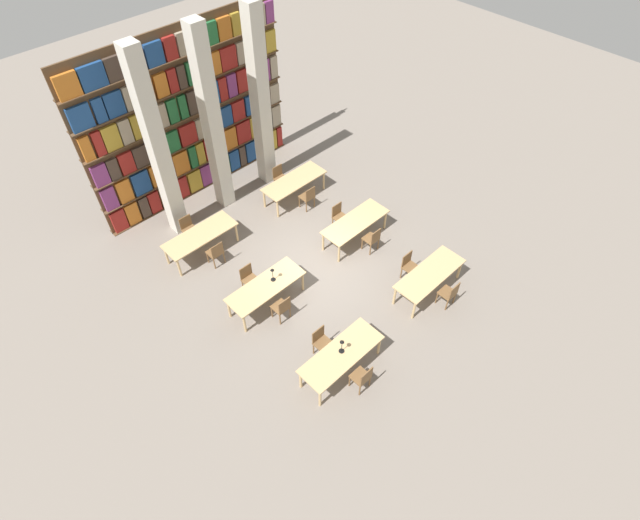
# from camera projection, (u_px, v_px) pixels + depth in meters

# --- Properties ---
(ground_plane) EXTENTS (40.00, 40.00, 0.00)m
(ground_plane) POSITION_uv_depth(u_px,v_px,m) (313.00, 270.00, 14.81)
(ground_plane) COLOR gray
(bookshelf_bank) EXTENTS (7.11, 0.35, 5.50)m
(bookshelf_bank) POSITION_uv_depth(u_px,v_px,m) (192.00, 119.00, 15.54)
(bookshelf_bank) COLOR brown
(bookshelf_bank) RESTS_ON ground_plane
(pillar_left) EXTENTS (0.46, 0.46, 6.00)m
(pillar_left) POSITION_uv_depth(u_px,v_px,m) (158.00, 149.00, 13.82)
(pillar_left) COLOR beige
(pillar_left) RESTS_ON ground_plane
(pillar_center) EXTENTS (0.46, 0.46, 6.00)m
(pillar_center) POSITION_uv_depth(u_px,v_px,m) (212.00, 124.00, 14.67)
(pillar_center) COLOR beige
(pillar_center) RESTS_ON ground_plane
(pillar_right) EXTENTS (0.46, 0.46, 6.00)m
(pillar_right) POSITION_uv_depth(u_px,v_px,m) (260.00, 101.00, 15.52)
(pillar_right) COLOR beige
(pillar_right) RESTS_ON ground_plane
(reading_table_0) EXTENTS (2.24, 0.83, 0.74)m
(reading_table_0) POSITION_uv_depth(u_px,v_px,m) (341.00, 355.00, 12.09)
(reading_table_0) COLOR tan
(reading_table_0) RESTS_ON ground_plane
(chair_0) EXTENTS (0.42, 0.40, 0.89)m
(chair_0) POSITION_uv_depth(u_px,v_px,m) (362.00, 377.00, 11.89)
(chair_0) COLOR brown
(chair_0) RESTS_ON ground_plane
(chair_1) EXTENTS (0.42, 0.40, 0.89)m
(chair_1) POSITION_uv_depth(u_px,v_px,m) (321.00, 341.00, 12.57)
(chair_1) COLOR brown
(chair_1) RESTS_ON ground_plane
(desk_lamp_0) EXTENTS (0.14, 0.14, 0.47)m
(desk_lamp_0) POSITION_uv_depth(u_px,v_px,m) (342.00, 344.00, 11.85)
(desk_lamp_0) COLOR black
(desk_lamp_0) RESTS_ON reading_table_0
(reading_table_1) EXTENTS (2.24, 0.83, 0.74)m
(reading_table_1) POSITION_uv_depth(u_px,v_px,m) (430.00, 275.00, 13.81)
(reading_table_1) COLOR tan
(reading_table_1) RESTS_ON ground_plane
(chair_2) EXTENTS (0.42, 0.40, 0.89)m
(chair_2) POSITION_uv_depth(u_px,v_px,m) (449.00, 293.00, 13.61)
(chair_2) COLOR brown
(chair_2) RESTS_ON ground_plane
(chair_3) EXTENTS (0.42, 0.40, 0.89)m
(chair_3) POSITION_uv_depth(u_px,v_px,m) (409.00, 266.00, 14.28)
(chair_3) COLOR brown
(chair_3) RESTS_ON ground_plane
(reading_table_2) EXTENTS (2.24, 0.83, 0.74)m
(reading_table_2) POSITION_uv_depth(u_px,v_px,m) (266.00, 287.00, 13.51)
(reading_table_2) COLOR tan
(reading_table_2) RESTS_ON ground_plane
(chair_4) EXTENTS (0.42, 0.40, 0.89)m
(chair_4) POSITION_uv_depth(u_px,v_px,m) (282.00, 307.00, 13.29)
(chair_4) COLOR brown
(chair_4) RESTS_ON ground_plane
(chair_5) EXTENTS (0.42, 0.40, 0.89)m
(chair_5) POSITION_uv_depth(u_px,v_px,m) (249.00, 278.00, 13.96)
(chair_5) COLOR brown
(chair_5) RESTS_ON ground_plane
(desk_lamp_1) EXTENTS (0.14, 0.14, 0.46)m
(desk_lamp_1) POSITION_uv_depth(u_px,v_px,m) (272.00, 272.00, 13.36)
(desk_lamp_1) COLOR black
(desk_lamp_1) RESTS_ON reading_table_2
(reading_table_3) EXTENTS (2.24, 0.83, 0.74)m
(reading_table_3) POSITION_uv_depth(u_px,v_px,m) (355.00, 223.00, 15.20)
(reading_table_3) COLOR tan
(reading_table_3) RESTS_ON ground_plane
(chair_6) EXTENTS (0.42, 0.40, 0.89)m
(chair_6) POSITION_uv_depth(u_px,v_px,m) (372.00, 239.00, 15.01)
(chair_6) COLOR brown
(chair_6) RESTS_ON ground_plane
(chair_7) EXTENTS (0.42, 0.40, 0.89)m
(chair_7) POSITION_uv_depth(u_px,v_px,m) (339.00, 216.00, 15.68)
(chair_7) COLOR brown
(chair_7) RESTS_ON ground_plane
(reading_table_4) EXTENTS (2.24, 0.83, 0.74)m
(reading_table_4) POSITION_uv_depth(u_px,v_px,m) (200.00, 236.00, 14.82)
(reading_table_4) COLOR tan
(reading_table_4) RESTS_ON ground_plane
(chair_8) EXTENTS (0.42, 0.40, 0.89)m
(chair_8) POSITION_uv_depth(u_px,v_px,m) (216.00, 252.00, 14.63)
(chair_8) COLOR brown
(chair_8) RESTS_ON ground_plane
(chair_9) EXTENTS (0.42, 0.40, 0.89)m
(chair_9) POSITION_uv_depth(u_px,v_px,m) (189.00, 228.00, 15.31)
(chair_9) COLOR brown
(chair_9) RESTS_ON ground_plane
(reading_table_5) EXTENTS (2.24, 0.83, 0.74)m
(reading_table_5) POSITION_uv_depth(u_px,v_px,m) (294.00, 182.00, 16.52)
(reading_table_5) COLOR tan
(reading_table_5) RESTS_ON ground_plane
(chair_10) EXTENTS (0.42, 0.40, 0.89)m
(chair_10) POSITION_uv_depth(u_px,v_px,m) (308.00, 197.00, 16.30)
(chair_10) COLOR brown
(chair_10) RESTS_ON ground_plane
(chair_11) EXTENTS (0.42, 0.40, 0.89)m
(chair_11) POSITION_uv_depth(u_px,v_px,m) (280.00, 177.00, 16.98)
(chair_11) COLOR brown
(chair_11) RESTS_ON ground_plane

